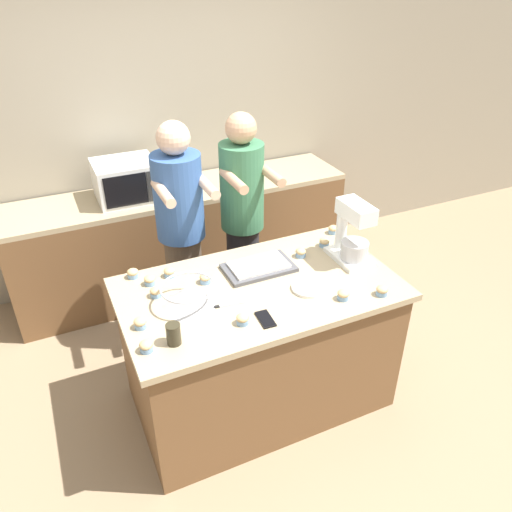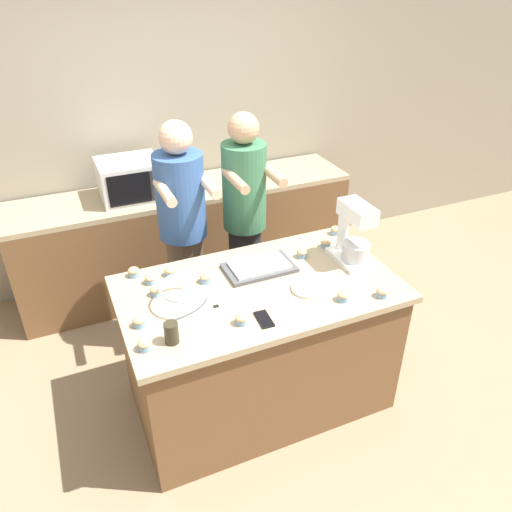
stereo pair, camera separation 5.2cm
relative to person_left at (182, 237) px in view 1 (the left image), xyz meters
name	(u,v)px [view 1 (the left image)]	position (x,y,z in m)	size (l,w,h in m)	color
ground_plane	(259,396)	(0.23, -0.75, -0.90)	(16.00, 16.00, 0.00)	#937A5B
back_wall	(163,123)	(0.23, 1.12, 0.45)	(10.00, 0.06, 2.70)	gray
island_counter	(259,345)	(0.23, -0.75, -0.45)	(1.61, 0.92, 0.89)	brown
back_counter	(184,237)	(0.23, 0.77, -0.44)	(2.80, 0.60, 0.90)	brown
person_left	(182,237)	(0.00, 0.00, 0.00)	(0.34, 0.50, 1.69)	brown
person_right	(243,224)	(0.45, 0.00, 0.01)	(0.32, 0.49, 1.69)	#232328
stand_mixer	(352,235)	(0.88, -0.71, 0.17)	(0.20, 0.30, 0.39)	white
mixing_bowl	(189,295)	(-0.19, -0.75, 0.06)	(0.30, 0.30, 0.12)	#BCBCC1
baking_tray	(259,267)	(0.30, -0.58, 0.02)	(0.42, 0.25, 0.04)	#4C4C51
microwave_oven	(126,180)	(-0.19, 0.77, 0.16)	(0.46, 0.41, 0.30)	silver
cell_phone	(265,319)	(0.13, -1.04, 0.00)	(0.08, 0.15, 0.01)	black
drinking_glass	(174,334)	(-0.36, -1.02, 0.06)	(0.07, 0.07, 0.11)	#332D1E
small_plate	(308,288)	(0.47, -0.89, 0.01)	(0.19, 0.19, 0.02)	white
knife	(222,306)	(-0.04, -0.84, 0.00)	(0.22, 0.04, 0.01)	#BCBCC1
cupcake_0	(133,273)	(-0.41, -0.35, 0.03)	(0.07, 0.07, 0.06)	#759EC6
cupcake_1	(343,295)	(0.60, -1.06, 0.03)	(0.07, 0.07, 0.06)	#759EC6
cupcake_2	(205,278)	(-0.04, -0.58, 0.03)	(0.07, 0.07, 0.06)	#759EC6
cupcake_3	(169,272)	(-0.21, -0.43, 0.03)	(0.07, 0.07, 0.06)	#759EC6
cupcake_4	(150,280)	(-0.34, -0.46, 0.03)	(0.07, 0.07, 0.06)	#759EC6
cupcake_5	(301,253)	(0.61, -0.56, 0.03)	(0.07, 0.07, 0.06)	#759EC6
cupcake_6	(243,319)	(0.01, -1.02, 0.03)	(0.07, 0.07, 0.06)	#759EC6
cupcake_7	(140,323)	(-0.48, -0.83, 0.03)	(0.07, 0.07, 0.06)	#759EC6
cupcake_8	(333,229)	(0.96, -0.38, 0.03)	(0.07, 0.07, 0.06)	#759EC6
cupcake_9	(156,292)	(-0.34, -0.60, 0.03)	(0.07, 0.07, 0.06)	#759EC6
cupcake_10	(146,346)	(-0.50, -1.02, 0.03)	(0.07, 0.07, 0.06)	#759EC6
cupcake_11	(324,242)	(0.81, -0.51, 0.03)	(0.07, 0.07, 0.06)	#759EC6
cupcake_12	(382,291)	(0.82, -1.11, 0.03)	(0.07, 0.07, 0.06)	#759EC6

